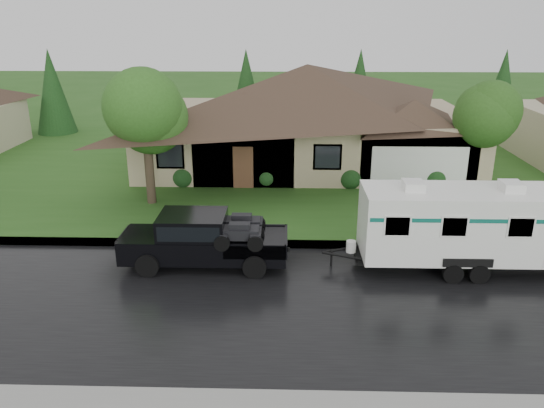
{
  "coord_description": "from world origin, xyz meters",
  "views": [
    {
      "loc": [
        0.9,
        -16.21,
        8.23
      ],
      "look_at": [
        0.38,
        2.0,
        1.77
      ],
      "focal_mm": 35.0,
      "sensor_mm": 36.0,
      "label": 1
    }
  ],
  "objects": [
    {
      "name": "house_main",
      "position": [
        2.29,
        13.84,
        3.59
      ],
      "size": [
        19.44,
        10.8,
        6.9
      ],
      "color": "tan",
      "rests_on": "lawn"
    },
    {
      "name": "ground",
      "position": [
        0.0,
        0.0,
        0.0
      ],
      "size": [
        140.0,
        140.0,
        0.0
      ],
      "primitive_type": "plane",
      "color": "#28551A",
      "rests_on": "ground"
    },
    {
      "name": "lawn",
      "position": [
        0.0,
        15.0,
        0.07
      ],
      "size": [
        140.0,
        26.0,
        0.15
      ],
      "primitive_type": "cube",
      "color": "#28551A",
      "rests_on": "ground"
    },
    {
      "name": "shrub_row",
      "position": [
        2.0,
        9.3,
        0.65
      ],
      "size": [
        13.6,
        1.0,
        1.0
      ],
      "color": "#143814",
      "rests_on": "lawn"
    },
    {
      "name": "tree_left_green",
      "position": [
        -5.28,
        6.65,
        4.22
      ],
      "size": [
        3.54,
        3.54,
        5.87
      ],
      "color": "#382B1E",
      "rests_on": "lawn"
    },
    {
      "name": "tree_right_green",
      "position": [
        10.56,
        9.61,
        3.82
      ],
      "size": [
        3.2,
        3.2,
        5.3
      ],
      "color": "#382B1E",
      "rests_on": "lawn"
    },
    {
      "name": "road",
      "position": [
        0.0,
        -2.0,
        0.01
      ],
      "size": [
        140.0,
        8.0,
        0.01
      ],
      "primitive_type": "cube",
      "color": "black",
      "rests_on": "ground"
    },
    {
      "name": "pickup_truck",
      "position": [
        -2.02,
        0.57,
        1.01
      ],
      "size": [
        5.65,
        2.15,
        1.88
      ],
      "color": "black",
      "rests_on": "ground"
    },
    {
      "name": "travel_trailer",
      "position": [
        6.78,
        0.57,
        1.66
      ],
      "size": [
        6.97,
        2.45,
        3.13
      ],
      "color": "white",
      "rests_on": "ground"
    },
    {
      "name": "curb",
      "position": [
        0.0,
        2.25,
        0.07
      ],
      "size": [
        140.0,
        0.5,
        0.15
      ],
      "primitive_type": "cube",
      "color": "gray",
      "rests_on": "ground"
    }
  ]
}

